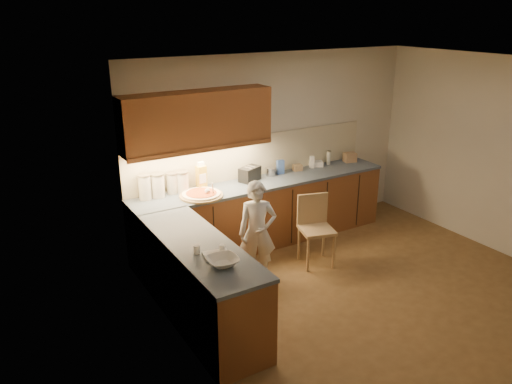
# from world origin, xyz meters

# --- Properties ---
(room) EXTENTS (4.54, 4.50, 2.62)m
(room) POSITION_xyz_m (0.00, 0.00, 1.68)
(room) COLOR brown
(room) RESTS_ON ground
(l_counter) EXTENTS (3.77, 2.62, 0.92)m
(l_counter) POSITION_xyz_m (-0.92, 1.25, 0.46)
(l_counter) COLOR brown
(l_counter) RESTS_ON ground
(backsplash) EXTENTS (3.75, 0.02, 0.58)m
(backsplash) POSITION_xyz_m (-0.38, 1.99, 1.21)
(backsplash) COLOR beige
(backsplash) RESTS_ON l_counter
(upper_cabinets) EXTENTS (1.95, 0.36, 0.73)m
(upper_cabinets) POSITION_xyz_m (-1.27, 1.82, 1.85)
(upper_cabinets) COLOR brown
(upper_cabinets) RESTS_ON ground
(pizza_on_board) EXTENTS (0.55, 0.55, 0.22)m
(pizza_on_board) POSITION_xyz_m (-1.36, 1.60, 0.94)
(pizza_on_board) COLOR tan
(pizza_on_board) RESTS_ON l_counter
(child) EXTENTS (0.54, 0.47, 1.26)m
(child) POSITION_xyz_m (-0.99, 0.86, 0.63)
(child) COLOR silver
(child) RESTS_ON ground
(wooden_chair) EXTENTS (0.51, 0.51, 0.91)m
(wooden_chair) POSITION_xyz_m (-0.11, 0.87, 0.53)
(wooden_chair) COLOR tan
(wooden_chair) RESTS_ON ground
(mixing_bowl) EXTENTS (0.31, 0.31, 0.07)m
(mixing_bowl) POSITION_xyz_m (-1.95, -0.12, 0.96)
(mixing_bowl) COLOR silver
(mixing_bowl) RESTS_ON l_counter
(canister_a) EXTENTS (0.16, 0.16, 0.32)m
(canister_a) POSITION_xyz_m (-2.00, 1.87, 1.08)
(canister_a) COLOR silver
(canister_a) RESTS_ON l_counter
(canister_b) EXTENTS (0.18, 0.18, 0.31)m
(canister_b) POSITION_xyz_m (-1.83, 1.87, 1.08)
(canister_b) COLOR white
(canister_b) RESTS_ON l_counter
(canister_c) EXTENTS (0.15, 0.15, 0.28)m
(canister_c) POSITION_xyz_m (-1.63, 1.89, 1.06)
(canister_c) COLOR beige
(canister_c) RESTS_ON l_counter
(canister_d) EXTENTS (0.17, 0.17, 0.28)m
(canister_d) POSITION_xyz_m (-1.50, 1.87, 1.06)
(canister_d) COLOR silver
(canister_d) RESTS_ON l_counter
(oil_jug) EXTENTS (0.13, 0.10, 0.37)m
(oil_jug) POSITION_xyz_m (-1.24, 1.85, 1.09)
(oil_jug) COLOR gold
(oil_jug) RESTS_ON l_counter
(toaster) EXTENTS (0.35, 0.28, 0.20)m
(toaster) POSITION_xyz_m (-0.53, 1.82, 1.02)
(toaster) COLOR black
(toaster) RESTS_ON l_counter
(steel_pot) EXTENTS (0.15, 0.15, 0.11)m
(steel_pot) POSITION_xyz_m (-0.16, 1.86, 0.98)
(steel_pot) COLOR #A2A1A6
(steel_pot) RESTS_ON l_counter
(blue_box) EXTENTS (0.11, 0.09, 0.20)m
(blue_box) POSITION_xyz_m (0.00, 1.86, 1.02)
(blue_box) COLOR #315095
(blue_box) RESTS_ON l_counter
(card_box_a) EXTENTS (0.14, 0.11, 0.09)m
(card_box_a) POSITION_xyz_m (0.30, 1.85, 0.97)
(card_box_a) COLOR #9F7E55
(card_box_a) RESTS_ON l_counter
(white_bottle) EXTENTS (0.08, 0.08, 0.18)m
(white_bottle) POSITION_xyz_m (0.56, 1.86, 1.01)
(white_bottle) COLOR white
(white_bottle) RESTS_ON l_counter
(flat_pack) EXTENTS (0.23, 0.20, 0.08)m
(flat_pack) POSITION_xyz_m (0.66, 1.89, 0.96)
(flat_pack) COLOR silver
(flat_pack) RESTS_ON l_counter
(tall_jar) EXTENTS (0.07, 0.07, 0.21)m
(tall_jar) POSITION_xyz_m (0.88, 1.87, 1.03)
(tall_jar) COLOR white
(tall_jar) RESTS_ON l_counter
(card_box_b) EXTENTS (0.20, 0.17, 0.14)m
(card_box_b) POSITION_xyz_m (1.25, 1.81, 0.99)
(card_box_b) COLOR tan
(card_box_b) RESTS_ON l_counter
(dough_cloth) EXTENTS (0.28, 0.24, 0.02)m
(dough_cloth) POSITION_xyz_m (-1.92, 0.07, 0.93)
(dough_cloth) COLOR silver
(dough_cloth) RESTS_ON l_counter
(spice_jar_a) EXTENTS (0.08, 0.08, 0.09)m
(spice_jar_a) POSITION_xyz_m (-2.06, 0.21, 0.96)
(spice_jar_a) COLOR white
(spice_jar_a) RESTS_ON l_counter
(spice_jar_b) EXTENTS (0.06, 0.06, 0.07)m
(spice_jar_b) POSITION_xyz_m (-1.83, 0.12, 0.96)
(spice_jar_b) COLOR white
(spice_jar_b) RESTS_ON l_counter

